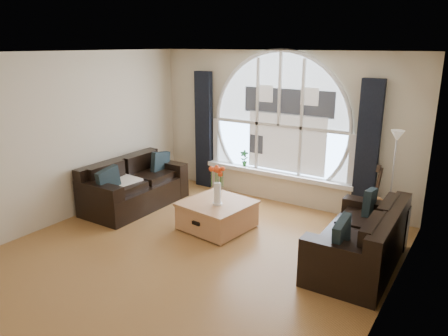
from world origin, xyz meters
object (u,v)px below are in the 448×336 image
Objects in this scene: vase_flowers at (217,180)px; floor_lamp at (392,183)px; sofa_left at (135,185)px; guitar at (377,196)px; coffee_chest at (217,214)px; potted_plant at (244,158)px; sofa_right at (359,237)px.

vase_flowers is 0.44× the size of floor_lamp.
guitar is (3.83, 1.39, 0.13)m from sofa_left.
potted_plant reaches higher than coffee_chest.
guitar is (2.08, 1.38, 0.29)m from coffee_chest.
sofa_right is 1.87× the size of coffee_chest.
guitar reaches higher than sofa_right.
sofa_left is at bearing 177.40° from vase_flowers.
vase_flowers is at bearing -177.77° from sofa_right.
potted_plant is at bearing 51.69° from sofa_left.
floor_lamp is (2.28, 1.31, 0.56)m from coffee_chest.
floor_lamp is 5.15× the size of potted_plant.
coffee_chest is at bearing -73.80° from potted_plant.
sofa_right is at bearing -31.00° from potted_plant.
floor_lamp is (2.22, 1.40, -0.03)m from vase_flowers.
sofa_left is at bearing -127.96° from potted_plant.
coffee_chest is (-2.19, -0.04, -0.16)m from sofa_right.
coffee_chest is 1.40× the size of vase_flowers.
sofa_right is 1.36m from guitar.
coffee_chest is at bearing 126.58° from vase_flowers.
potted_plant is at bearing 107.36° from vase_flowers.
vase_flowers is (0.06, -0.08, 0.59)m from coffee_chest.
guitar is at bearing 160.32° from floor_lamp.
coffee_chest is at bearing -0.29° from sofa_left.
guitar is at bearing 36.10° from vase_flowers.
vase_flowers is at bearing -72.64° from potted_plant.
guitar is 2.57m from potted_plant.
floor_lamp is (0.09, 1.28, 0.40)m from sofa_right.
vase_flowers reaches higher than potted_plant.
sofa_left is 6.03× the size of potted_plant.
potted_plant reaches higher than sofa_left.
sofa_right is at bearing -64.67° from guitar.
potted_plant is at bearing 148.00° from sofa_right.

